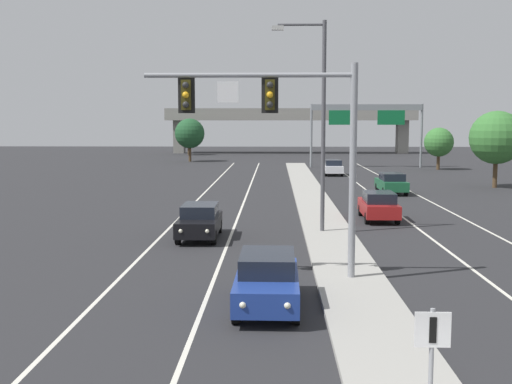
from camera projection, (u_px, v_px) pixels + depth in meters
The scene contains 19 objects.
median_island at pixel (337, 250), 26.49m from camera, with size 2.40×110.00×0.15m, color #9E9B93.
lane_stripe_oncoming_center at pixel (235, 224), 33.59m from camera, with size 0.14×100.00×0.01m, color silver.
lane_stripe_receding_center at pixel (413, 225), 33.31m from camera, with size 0.14×100.00×0.01m, color silver.
edge_stripe_left at pixel (174, 224), 33.69m from camera, with size 0.14×100.00×0.01m, color silver.
edge_stripe_right at pixel (476, 225), 33.21m from camera, with size 0.14×100.00×0.01m, color silver.
overhead_signal_mast at pixel (286, 125), 21.07m from camera, with size 7.09×0.44×7.20m.
median_sign_post at pixel (432, 354), 10.50m from camera, with size 0.60×0.10×2.20m.
street_lamp_median at pixel (319, 114), 30.10m from camera, with size 2.58×0.28×10.00m.
car_oncoming_blue at pixel (267, 280), 18.47m from camera, with size 1.86×4.49×1.58m.
car_oncoming_black at pixel (200, 221), 29.49m from camera, with size 1.85×4.48×1.58m.
car_receding_red at pixel (379, 205), 34.90m from camera, with size 1.89×4.50×1.58m.
car_receding_green at pixel (391, 183), 47.77m from camera, with size 1.86×4.49×1.58m.
car_receding_white at pixel (333, 167), 64.24m from camera, with size 1.83×4.47×1.58m.
highway_sign_gantry at pixel (367, 115), 74.62m from camera, with size 13.28×0.42×7.50m.
overpass_bridge at pixel (290, 120), 108.53m from camera, with size 42.40×6.40×7.65m.
tree_far_left_a at pixel (189, 135), 102.98m from camera, with size 3.51×3.51×5.08m.
tree_far_right_c at pixel (439, 142), 71.42m from camera, with size 3.29×3.29×4.76m.
tree_far_left_c at pixel (190, 133), 85.79m from camera, with size 4.05×4.05×5.86m.
tree_far_right_a at pixel (497, 138), 51.69m from camera, with size 4.36×4.36×6.31m.
Camera 1 is at (-2.60, -8.15, 5.42)m, focal length 44.40 mm.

